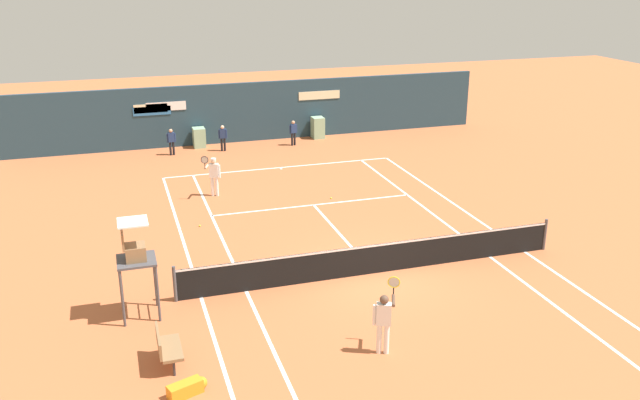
{
  "coord_description": "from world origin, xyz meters",
  "views": [
    {
      "loc": [
        -7.23,
        -17.35,
        9.03
      ],
      "look_at": [
        -0.26,
        4.73,
        0.8
      ],
      "focal_mm": 37.93,
      "sensor_mm": 36.0,
      "label": 1
    }
  ],
  "objects_px": {
    "ball_kid_left_post": "(171,140)",
    "tennis_ball_by_sideline": "(200,226)",
    "player_on_baseline": "(214,173)",
    "tennis_ball_near_service_line": "(331,198)",
    "player_near_side": "(384,318)",
    "ball_kid_centre_post": "(223,136)",
    "umpire_chair": "(135,256)",
    "equipment_bag": "(189,388)",
    "player_bench": "(166,346)",
    "ball_kid_right_post": "(293,131)"
  },
  "relations": [
    {
      "from": "umpire_chair",
      "to": "player_bench",
      "type": "xyz_separation_m",
      "value": [
        0.46,
        -2.6,
        -1.26
      ]
    },
    {
      "from": "ball_kid_left_post",
      "to": "equipment_bag",
      "type": "bearing_deg",
      "value": 81.09
    },
    {
      "from": "umpire_chair",
      "to": "player_near_side",
      "type": "relative_size",
      "value": 1.51
    },
    {
      "from": "player_on_baseline",
      "to": "tennis_ball_near_service_line",
      "type": "distance_m",
      "value": 4.82
    },
    {
      "from": "umpire_chair",
      "to": "player_near_side",
      "type": "xyz_separation_m",
      "value": [
        5.52,
        -3.64,
        -0.83
      ]
    },
    {
      "from": "ball_kid_centre_post",
      "to": "umpire_chair",
      "type": "bearing_deg",
      "value": 81.42
    },
    {
      "from": "umpire_chair",
      "to": "ball_kid_right_post",
      "type": "height_order",
      "value": "umpire_chair"
    },
    {
      "from": "ball_kid_left_post",
      "to": "tennis_ball_near_service_line",
      "type": "relative_size",
      "value": 19.32
    },
    {
      "from": "ball_kid_right_post",
      "to": "tennis_ball_near_service_line",
      "type": "bearing_deg",
      "value": 74.5
    },
    {
      "from": "ball_kid_centre_post",
      "to": "tennis_ball_near_service_line",
      "type": "relative_size",
      "value": 19.28
    },
    {
      "from": "ball_kid_left_post",
      "to": "tennis_ball_near_service_line",
      "type": "bearing_deg",
      "value": 118.36
    },
    {
      "from": "umpire_chair",
      "to": "tennis_ball_near_service_line",
      "type": "xyz_separation_m",
      "value": [
        7.86,
        7.41,
        -1.73
      ]
    },
    {
      "from": "equipment_bag",
      "to": "tennis_ball_by_sideline",
      "type": "distance_m",
      "value": 10.03
    },
    {
      "from": "player_bench",
      "to": "ball_kid_right_post",
      "type": "bearing_deg",
      "value": 156.17
    },
    {
      "from": "equipment_bag",
      "to": "ball_kid_centre_post",
      "type": "height_order",
      "value": "ball_kid_centre_post"
    },
    {
      "from": "tennis_ball_near_service_line",
      "to": "umpire_chair",
      "type": "bearing_deg",
      "value": -136.69
    },
    {
      "from": "ball_kid_left_post",
      "to": "tennis_ball_by_sideline",
      "type": "xyz_separation_m",
      "value": [
        -0.05,
        -9.91,
        -0.72
      ]
    },
    {
      "from": "tennis_ball_by_sideline",
      "to": "player_on_baseline",
      "type": "bearing_deg",
      "value": 71.6
    },
    {
      "from": "equipment_bag",
      "to": "ball_kid_right_post",
      "type": "distance_m",
      "value": 21.31
    },
    {
      "from": "equipment_bag",
      "to": "umpire_chair",
      "type": "bearing_deg",
      "value": 101.5
    },
    {
      "from": "ball_kid_centre_post",
      "to": "tennis_ball_by_sideline",
      "type": "bearing_deg",
      "value": 84.28
    },
    {
      "from": "umpire_chair",
      "to": "player_on_baseline",
      "type": "relative_size",
      "value": 1.5
    },
    {
      "from": "player_near_side",
      "to": "ball_kid_left_post",
      "type": "xyz_separation_m",
      "value": [
        -3.06,
        19.54,
        -0.18
      ]
    },
    {
      "from": "umpire_chair",
      "to": "ball_kid_centre_post",
      "type": "height_order",
      "value": "umpire_chair"
    },
    {
      "from": "player_bench",
      "to": "player_near_side",
      "type": "relative_size",
      "value": 0.64
    },
    {
      "from": "ball_kid_centre_post",
      "to": "tennis_ball_near_service_line",
      "type": "xyz_separation_m",
      "value": [
        2.88,
        -8.49,
        -0.72
      ]
    },
    {
      "from": "tennis_ball_near_service_line",
      "to": "ball_kid_left_post",
      "type": "bearing_deg",
      "value": 122.47
    },
    {
      "from": "ball_kid_right_post",
      "to": "tennis_ball_near_service_line",
      "type": "height_order",
      "value": "ball_kid_right_post"
    },
    {
      "from": "player_near_side",
      "to": "ball_kid_right_post",
      "type": "relative_size",
      "value": 1.39
    },
    {
      "from": "player_bench",
      "to": "player_near_side",
      "type": "distance_m",
      "value": 5.18
    },
    {
      "from": "umpire_chair",
      "to": "player_on_baseline",
      "type": "height_order",
      "value": "umpire_chair"
    },
    {
      "from": "player_bench",
      "to": "player_on_baseline",
      "type": "relative_size",
      "value": 0.64
    },
    {
      "from": "ball_kid_centre_post",
      "to": "ball_kid_right_post",
      "type": "bearing_deg",
      "value": -171.17
    },
    {
      "from": "player_bench",
      "to": "ball_kid_right_post",
      "type": "height_order",
      "value": "ball_kid_right_post"
    },
    {
      "from": "player_near_side",
      "to": "ball_kid_centre_post",
      "type": "relative_size",
      "value": 1.38
    },
    {
      "from": "player_on_baseline",
      "to": "tennis_ball_near_service_line",
      "type": "relative_size",
      "value": 26.78
    },
    {
      "from": "tennis_ball_by_sideline",
      "to": "ball_kid_centre_post",
      "type": "bearing_deg",
      "value": 75.45
    },
    {
      "from": "ball_kid_right_post",
      "to": "tennis_ball_by_sideline",
      "type": "relative_size",
      "value": 19.1
    },
    {
      "from": "equipment_bag",
      "to": "ball_kid_left_post",
      "type": "distance_m",
      "value": 19.89
    },
    {
      "from": "umpire_chair",
      "to": "ball_kid_left_post",
      "type": "relative_size",
      "value": 2.08
    },
    {
      "from": "player_near_side",
      "to": "tennis_ball_by_sideline",
      "type": "distance_m",
      "value": 10.15
    },
    {
      "from": "equipment_bag",
      "to": "tennis_ball_near_service_line",
      "type": "distance_m",
      "value": 13.35
    },
    {
      "from": "umpire_chair",
      "to": "player_on_baseline",
      "type": "distance_m",
      "value": 9.85
    },
    {
      "from": "player_near_side",
      "to": "ball_kid_left_post",
      "type": "relative_size",
      "value": 1.38
    },
    {
      "from": "player_near_side",
      "to": "tennis_ball_by_sideline",
      "type": "bearing_deg",
      "value": 131.22
    },
    {
      "from": "umpire_chair",
      "to": "ball_kid_centre_post",
      "type": "bearing_deg",
      "value": 162.6
    },
    {
      "from": "equipment_bag",
      "to": "ball_kid_left_post",
      "type": "xyz_separation_m",
      "value": [
        1.66,
        19.81,
        0.6
      ]
    },
    {
      "from": "player_near_side",
      "to": "player_bench",
      "type": "bearing_deg",
      "value": -168.23
    },
    {
      "from": "player_near_side",
      "to": "player_on_baseline",
      "type": "bearing_deg",
      "value": 122.41
    },
    {
      "from": "equipment_bag",
      "to": "tennis_ball_near_service_line",
      "type": "bearing_deg",
      "value": 58.04
    }
  ]
}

